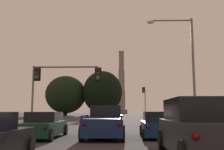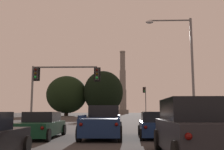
{
  "view_description": "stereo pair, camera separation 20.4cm",
  "coord_description": "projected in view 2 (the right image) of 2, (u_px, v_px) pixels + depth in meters",
  "views": [
    {
      "loc": [
        1.0,
        -0.66,
        1.44
      ],
      "look_at": [
        0.03,
        34.53,
        6.36
      ],
      "focal_mm": 42.0,
      "sensor_mm": 36.0,
      "label": 1
    },
    {
      "loc": [
        1.21,
        -0.65,
        1.44
      ],
      "look_at": [
        0.03,
        34.53,
        6.36
      ],
      "focal_mm": 42.0,
      "sensor_mm": 36.0,
      "label": 2
    }
  ],
  "objects": [
    {
      "name": "smokestack",
      "position": [
        123.0,
        89.0,
        161.1
      ],
      "size": [
        6.97,
        6.97,
        38.94
      ],
      "color": "slate",
      "rests_on": "ground_plane"
    },
    {
      "name": "hatchback_right_lane_front",
      "position": [
        156.0,
        126.0,
        14.56
      ],
      "size": [
        2.04,
        4.16,
        1.44
      ],
      "rotation": [
        0.0,
        0.0,
        -0.04
      ],
      "color": "navy",
      "rests_on": "ground_plane"
    },
    {
      "name": "sedan_left_lane_front",
      "position": [
        41.0,
        126.0,
        14.57
      ],
      "size": [
        2.04,
        4.73,
        1.43
      ],
      "rotation": [
        0.0,
        0.0,
        0.01
      ],
      "color": "#0F3823",
      "rests_on": "ground_plane"
    },
    {
      "name": "street_lamp",
      "position": [
        185.0,
        60.0,
        20.91
      ],
      "size": [
        3.76,
        0.36,
        8.98
      ],
      "color": "slate",
      "rests_on": "ground_plane"
    },
    {
      "name": "traffic_light_far_right",
      "position": [
        145.0,
        98.0,
        56.31
      ],
      "size": [
        0.78,
        0.5,
        6.76
      ],
      "color": "slate",
      "rests_on": "ground_plane"
    },
    {
      "name": "treeline_right_mid",
      "position": [
        67.0,
        95.0,
        89.81
      ],
      "size": [
        13.84,
        12.46,
        13.63
      ],
      "color": "black",
      "rests_on": "ground_plane"
    },
    {
      "name": "pickup_truck_center_lane_front",
      "position": [
        103.0,
        123.0,
        15.06
      ],
      "size": [
        2.2,
        5.51,
        1.82
      ],
      "rotation": [
        0.0,
        0.0,
        0.0
      ],
      "color": "navy",
      "rests_on": "ground_plane"
    },
    {
      "name": "treeline_far_right",
      "position": [
        103.0,
        92.0,
        87.67
      ],
      "size": [
        13.16,
        11.84,
        15.0
      ],
      "color": "black",
      "rests_on": "ground_plane"
    },
    {
      "name": "traffic_light_overhead_left",
      "position": [
        56.0,
        80.0,
        22.67
      ],
      "size": [
        6.11,
        0.5,
        5.38
      ],
      "color": "slate",
      "rests_on": "ground_plane"
    },
    {
      "name": "suv_right_lane_second",
      "position": [
        195.0,
        129.0,
        8.22
      ],
      "size": [
        2.17,
        4.93,
        1.86
      ],
      "rotation": [
        0.0,
        0.0,
        -0.02
      ],
      "color": "#232328",
      "rests_on": "ground_plane"
    }
  ]
}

